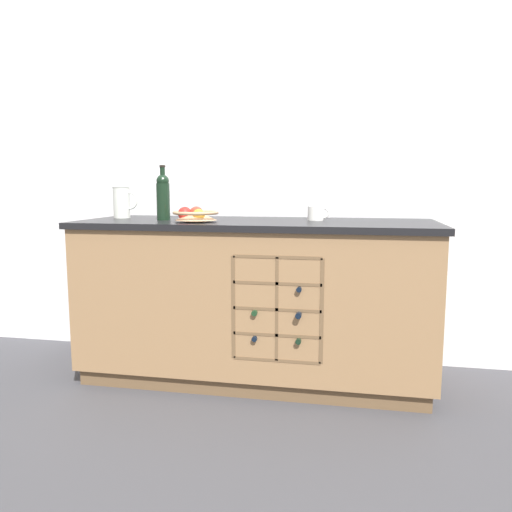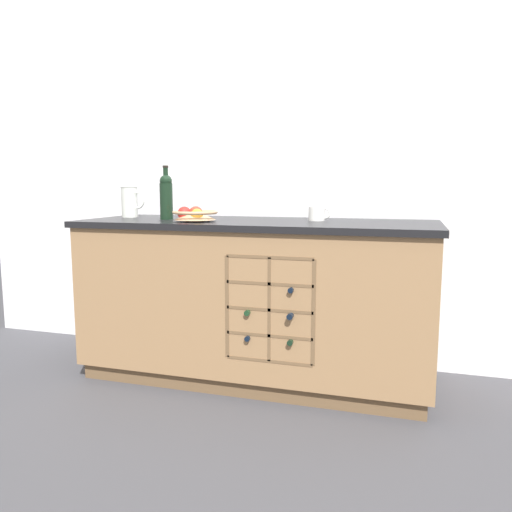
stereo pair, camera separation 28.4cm
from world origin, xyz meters
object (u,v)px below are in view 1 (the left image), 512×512
at_px(white_pitcher, 122,202).
at_px(standing_wine_bottle, 163,196).
at_px(ceramic_mug, 316,213).
at_px(fruit_bowl, 195,215).

bearing_deg(white_pitcher, standing_wine_bottle, -21.57).
height_order(white_pitcher, ceramic_mug, white_pitcher).
height_order(fruit_bowl, white_pitcher, white_pitcher).
distance_m(fruit_bowl, standing_wine_bottle, 0.27).
height_order(fruit_bowl, ceramic_mug, fruit_bowl).
bearing_deg(standing_wine_bottle, ceramic_mug, 9.78).
bearing_deg(standing_wine_bottle, fruit_bowl, -26.50).
xyz_separation_m(fruit_bowl, standing_wine_bottle, (-0.23, 0.11, 0.10)).
bearing_deg(white_pitcher, fruit_bowl, -23.68).
relative_size(fruit_bowl, white_pitcher, 1.30).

